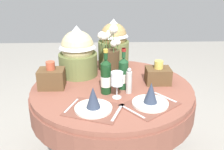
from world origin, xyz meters
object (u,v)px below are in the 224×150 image
place_setting_left (93,103)px  wine_bottle_left (106,76)px  woven_basket_side_left (52,78)px  flower_vase (111,58)px  pepper_mill (129,82)px  gift_tub_back_left (78,50)px  wine_glass_right (117,79)px  dining_table (112,101)px  place_setting_right (151,99)px  wine_bottle_right (123,73)px  gift_tub_back_centre (114,42)px  woven_basket_side_right (158,75)px

place_setting_left → wine_bottle_left: bearing=71.3°
woven_basket_side_left → flower_vase: bearing=14.7°
pepper_mill → gift_tub_back_left: bearing=136.8°
wine_glass_right → woven_basket_side_left: size_ratio=0.92×
wine_bottle_left → woven_basket_side_left: size_ratio=1.60×
pepper_mill → woven_basket_side_left: woven_basket_side_left is taller
dining_table → pepper_mill: (0.12, -0.12, 0.22)m
flower_vase → gift_tub_back_left: size_ratio=1.07×
wine_bottle_left → gift_tub_back_left: size_ratio=0.79×
dining_table → wine_bottle_left: bearing=-113.0°
place_setting_left → place_setting_right: 0.38m
flower_vase → wine_bottle_left: size_ratio=1.35×
place_setting_right → gift_tub_back_left: (-0.52, 0.55, 0.17)m
place_setting_right → wine_glass_right: 0.26m
place_setting_left → wine_bottle_right: bearing=56.4°
flower_vase → wine_glass_right: bearing=-84.2°
pepper_mill → gift_tub_back_centre: size_ratio=0.44×
place_setting_right → gift_tub_back_centre: size_ratio=0.97×
woven_basket_side_left → wine_glass_right: bearing=-20.7°
flower_vase → gift_tub_back_left: flower_vase is taller
wine_glass_right → gift_tub_back_left: size_ratio=0.46×
place_setting_left → woven_basket_side_right: 0.64m
pepper_mill → gift_tub_back_centre: (-0.09, 0.53, 0.14)m
gift_tub_back_centre → woven_basket_side_right: (0.33, -0.35, -0.17)m
place_setting_right → woven_basket_side_right: size_ratio=2.27×
wine_bottle_left → pepper_mill: size_ratio=1.70×
dining_table → woven_basket_side_right: (0.36, 0.05, 0.20)m
dining_table → woven_basket_side_right: bearing=8.6°
place_setting_left → place_setting_right: size_ratio=0.95×
dining_table → place_setting_right: bearing=-51.4°
flower_vase → gift_tub_back_left: (-0.27, 0.14, 0.03)m
place_setting_left → wine_bottle_left: (0.08, 0.24, 0.08)m
wine_glass_right → woven_basket_side_left: woven_basket_side_left is taller
wine_bottle_left → gift_tub_back_centre: bearing=82.0°
wine_bottle_right → woven_basket_side_right: size_ratio=1.65×
place_setting_right → wine_bottle_left: bearing=146.8°
flower_vase → pepper_mill: (0.12, -0.23, -0.10)m
wine_bottle_right → gift_tub_back_left: bearing=141.4°
place_setting_left → wine_glass_right: 0.25m
dining_table → wine_bottle_right: wine_bottle_right is taller
place_setting_left → gift_tub_back_centre: size_ratio=0.93×
gift_tub_back_left → woven_basket_side_right: (0.63, -0.19, -0.15)m
pepper_mill → woven_basket_side_left: 0.58m
place_setting_left → woven_basket_side_left: bearing=132.6°
flower_vase → wine_bottle_left: bearing=-101.1°
place_setting_right → flower_vase: bearing=120.7°
dining_table → pepper_mill: pepper_mill is taller
wine_bottle_right → woven_basket_side_right: bearing=18.2°
wine_bottle_right → gift_tub_back_centre: 0.46m
place_setting_left → flower_vase: (0.13, 0.47, 0.14)m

